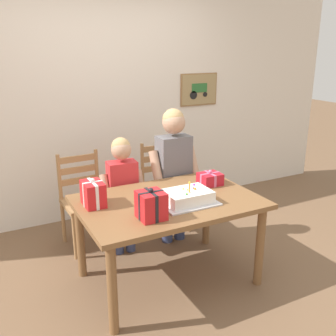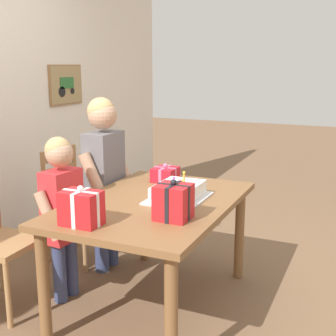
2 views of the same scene
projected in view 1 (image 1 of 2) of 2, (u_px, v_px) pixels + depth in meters
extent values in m
plane|color=brown|center=(168.00, 279.00, 3.33)|extent=(20.00, 20.00, 0.00)
cube|color=silver|center=(101.00, 103.00, 4.31)|extent=(6.40, 0.08, 2.60)
cube|color=olive|center=(199.00, 89.00, 4.78)|extent=(0.51, 0.02, 0.39)
cube|color=#9E8456|center=(199.00, 90.00, 4.77)|extent=(0.48, 0.01, 0.36)
cube|color=#28662D|center=(199.00, 88.00, 4.76)|extent=(0.22, 0.01, 0.11)
cylinder|color=black|center=(193.00, 95.00, 4.75)|extent=(0.10, 0.01, 0.10)
cylinder|color=black|center=(205.00, 94.00, 4.83)|extent=(0.06, 0.01, 0.06)
cube|color=brown|center=(168.00, 202.00, 3.12)|extent=(1.43, 0.96, 0.04)
cylinder|color=brown|center=(112.00, 289.00, 2.61)|extent=(0.07, 0.07, 0.69)
cylinder|color=brown|center=(260.00, 247.00, 3.17)|extent=(0.07, 0.07, 0.69)
cylinder|color=brown|center=(80.00, 239.00, 3.29)|extent=(0.07, 0.07, 0.69)
cylinder|color=brown|center=(207.00, 211.00, 3.84)|extent=(0.07, 0.07, 0.69)
cube|color=silver|center=(187.00, 202.00, 3.05)|extent=(0.44, 0.34, 0.01)
cube|color=white|center=(187.00, 196.00, 3.03)|extent=(0.36, 0.26, 0.09)
cylinder|color=orange|center=(189.00, 188.00, 2.97)|extent=(0.01, 0.01, 0.07)
sphere|color=yellow|center=(190.00, 183.00, 2.96)|extent=(0.02, 0.02, 0.02)
sphere|color=yellow|center=(188.00, 190.00, 3.02)|extent=(0.01, 0.01, 0.01)
sphere|color=purple|center=(194.00, 185.00, 3.13)|extent=(0.02, 0.02, 0.02)
sphere|color=red|center=(193.00, 188.00, 3.06)|extent=(0.01, 0.01, 0.01)
sphere|color=green|center=(187.00, 194.00, 2.93)|extent=(0.01, 0.01, 0.01)
sphere|color=yellow|center=(187.00, 194.00, 2.93)|extent=(0.02, 0.02, 0.02)
sphere|color=yellow|center=(183.00, 189.00, 3.04)|extent=(0.01, 0.01, 0.01)
sphere|color=orange|center=(195.00, 189.00, 3.04)|extent=(0.02, 0.02, 0.02)
cube|color=red|center=(93.00, 194.00, 2.97)|extent=(0.15, 0.21, 0.19)
cube|color=white|center=(93.00, 194.00, 2.97)|extent=(0.15, 0.02, 0.19)
cube|color=white|center=(93.00, 194.00, 2.97)|extent=(0.02, 0.22, 0.19)
sphere|color=white|center=(92.00, 180.00, 2.94)|extent=(0.04, 0.04, 0.04)
cube|color=red|center=(151.00, 205.00, 2.75)|extent=(0.18, 0.19, 0.20)
cube|color=black|center=(151.00, 205.00, 2.75)|extent=(0.19, 0.02, 0.20)
cube|color=black|center=(151.00, 205.00, 2.75)|extent=(0.02, 0.19, 0.20)
sphere|color=black|center=(151.00, 190.00, 2.72)|extent=(0.04, 0.04, 0.04)
cube|color=red|center=(210.00, 179.00, 3.43)|extent=(0.19, 0.17, 0.10)
cube|color=#DB668E|center=(210.00, 179.00, 3.43)|extent=(0.19, 0.02, 0.11)
cube|color=#DB668E|center=(210.00, 179.00, 3.43)|extent=(0.02, 0.17, 0.11)
sphere|color=#DB668E|center=(210.00, 172.00, 3.41)|extent=(0.04, 0.04, 0.04)
cube|color=#A87A4C|center=(86.00, 203.00, 3.76)|extent=(0.44, 0.44, 0.04)
cylinder|color=#A87A4C|center=(113.00, 229.00, 3.77)|extent=(0.04, 0.04, 0.43)
cylinder|color=#A87A4C|center=(75.00, 238.00, 3.59)|extent=(0.04, 0.04, 0.43)
cylinder|color=#A87A4C|center=(99.00, 214.00, 4.08)|extent=(0.04, 0.04, 0.43)
cylinder|color=#A87A4C|center=(63.00, 222.00, 3.90)|extent=(0.04, 0.04, 0.43)
cylinder|color=#A87A4C|center=(97.00, 171.00, 3.93)|extent=(0.04, 0.04, 0.45)
cylinder|color=#A87A4C|center=(59.00, 177.00, 3.75)|extent=(0.04, 0.04, 0.45)
cube|color=#A87A4C|center=(79.00, 180.00, 3.86)|extent=(0.36, 0.04, 0.06)
cube|color=#A87A4C|center=(78.00, 170.00, 3.83)|extent=(0.36, 0.04, 0.06)
cube|color=#A87A4C|center=(77.00, 159.00, 3.80)|extent=(0.36, 0.04, 0.06)
cube|color=#A87A4C|center=(166.00, 189.00, 4.14)|extent=(0.44, 0.44, 0.04)
cylinder|color=#A87A4C|center=(189.00, 213.00, 4.12)|extent=(0.04, 0.04, 0.43)
cylinder|color=#A87A4C|center=(156.00, 219.00, 3.97)|extent=(0.04, 0.04, 0.43)
cylinder|color=#A87A4C|center=(174.00, 200.00, 4.45)|extent=(0.04, 0.04, 0.43)
cylinder|color=#A87A4C|center=(143.00, 206.00, 4.30)|extent=(0.04, 0.04, 0.43)
cylinder|color=#A87A4C|center=(175.00, 160.00, 4.31)|extent=(0.04, 0.04, 0.45)
cylinder|color=#A87A4C|center=(142.00, 164.00, 4.16)|extent=(0.04, 0.04, 0.45)
cube|color=#A87A4C|center=(159.00, 168.00, 4.25)|extent=(0.36, 0.05, 0.06)
cube|color=#A87A4C|center=(159.00, 158.00, 4.22)|extent=(0.36, 0.05, 0.06)
cube|color=#A87A4C|center=(159.00, 148.00, 4.18)|extent=(0.36, 0.05, 0.06)
cylinder|color=#38426B|center=(180.00, 215.00, 3.96)|extent=(0.11, 0.11, 0.51)
cylinder|color=#38426B|center=(167.00, 218.00, 3.90)|extent=(0.11, 0.11, 0.51)
cube|color=slate|center=(174.00, 165.00, 3.77)|extent=(0.31, 0.19, 0.58)
cylinder|color=tan|center=(193.00, 166.00, 3.83)|extent=(0.08, 0.24, 0.39)
cylinder|color=tan|center=(157.00, 171.00, 3.65)|extent=(0.08, 0.24, 0.39)
sphere|color=tan|center=(174.00, 123.00, 3.64)|extent=(0.22, 0.22, 0.22)
sphere|color=tan|center=(173.00, 120.00, 3.64)|extent=(0.21, 0.21, 0.21)
cylinder|color=#38426B|center=(130.00, 231.00, 3.73)|extent=(0.09, 0.09, 0.42)
cylinder|color=#38426B|center=(118.00, 233.00, 3.69)|extent=(0.09, 0.09, 0.42)
cube|color=red|center=(123.00, 187.00, 3.57)|extent=(0.27, 0.18, 0.49)
cylinder|color=tan|center=(141.00, 187.00, 3.61)|extent=(0.09, 0.21, 0.32)
cylinder|color=tan|center=(106.00, 192.00, 3.49)|extent=(0.09, 0.21, 0.32)
sphere|color=tan|center=(121.00, 150.00, 3.47)|extent=(0.18, 0.18, 0.18)
sphere|color=tan|center=(121.00, 147.00, 3.47)|extent=(0.17, 0.17, 0.17)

